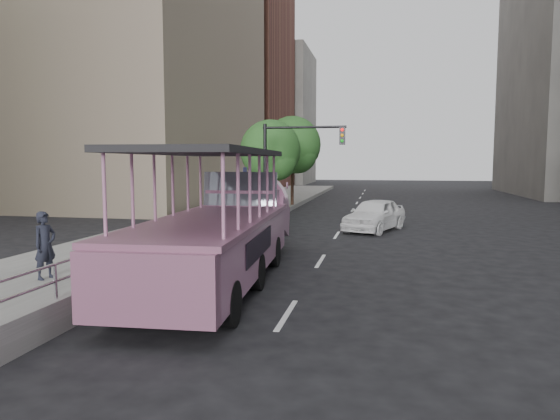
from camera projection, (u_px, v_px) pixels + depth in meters
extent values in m
plane|color=black|center=(263.00, 289.00, 12.89)|extent=(160.00, 160.00, 0.00)
cube|color=#9E9E99|center=(195.00, 228.00, 23.78)|extent=(5.50, 80.00, 0.30)
cube|color=#ADACA7|center=(180.00, 253.00, 15.42)|extent=(0.24, 30.00, 0.36)
cylinder|color=silver|center=(55.00, 281.00, 9.52)|extent=(0.07, 0.07, 0.70)
cylinder|color=silver|center=(111.00, 261.00, 11.47)|extent=(0.07, 0.07, 0.70)
cylinder|color=silver|center=(151.00, 247.00, 13.42)|extent=(0.07, 0.07, 0.70)
cylinder|color=silver|center=(180.00, 236.00, 15.37)|extent=(0.07, 0.07, 0.70)
cylinder|color=silver|center=(203.00, 228.00, 17.32)|extent=(0.07, 0.07, 0.70)
cylinder|color=silver|center=(221.00, 221.00, 19.27)|extent=(0.07, 0.07, 0.70)
cylinder|color=silver|center=(236.00, 216.00, 21.22)|extent=(0.07, 0.07, 0.70)
cylinder|color=silver|center=(248.00, 211.00, 23.17)|extent=(0.07, 0.07, 0.70)
cylinder|color=silver|center=(259.00, 207.00, 25.12)|extent=(0.07, 0.07, 0.70)
cylinder|color=silver|center=(180.00, 236.00, 15.37)|extent=(0.06, 22.00, 0.06)
cylinder|color=silver|center=(180.00, 225.00, 15.33)|extent=(0.06, 22.00, 0.06)
cylinder|color=black|center=(119.00, 299.00, 10.24)|extent=(0.42, 0.96, 0.94)
cylinder|color=black|center=(228.00, 304.00, 9.92)|extent=(0.42, 0.96, 0.94)
cylinder|color=black|center=(170.00, 269.00, 13.12)|extent=(0.42, 0.96, 0.94)
cylinder|color=black|center=(256.00, 272.00, 12.80)|extent=(0.42, 0.96, 0.94)
cylinder|color=black|center=(202.00, 250.00, 15.99)|extent=(0.42, 0.96, 0.94)
cylinder|color=black|center=(273.00, 252.00, 15.68)|extent=(0.42, 0.96, 0.94)
cube|color=#BE78A1|center=(214.00, 246.00, 13.11)|extent=(3.14, 8.69, 1.30)
cube|color=#BE78A1|center=(251.00, 216.00, 18.01)|extent=(2.69, 2.37, 1.63)
cylinder|color=#BE78A1|center=(256.00, 205.00, 18.86)|extent=(2.49, 0.88, 2.45)
cube|color=#844D69|center=(146.00, 289.00, 8.74)|extent=(2.62, 0.53, 1.30)
cube|color=#844D69|center=(214.00, 220.00, 13.04)|extent=(3.28, 9.01, 0.13)
cube|color=black|center=(208.00, 152.00, 12.46)|extent=(3.19, 7.04, 0.15)
cube|color=gray|center=(240.00, 189.00, 16.11)|extent=(2.41, 0.36, 1.09)
cube|color=#BE78A1|center=(243.00, 197.00, 16.60)|extent=(2.35, 1.18, 0.52)
imported|color=white|center=(375.00, 215.00, 23.81)|extent=(3.33, 4.91, 1.55)
imported|color=#20232F|center=(45.00, 245.00, 12.70)|extent=(0.55, 0.71, 1.74)
cylinder|color=black|center=(245.00, 208.00, 20.66)|extent=(0.09, 0.09, 2.79)
cube|color=#0C0F57|center=(245.00, 179.00, 20.54)|extent=(0.08, 0.69, 1.00)
cube|color=white|center=(246.00, 179.00, 20.54)|extent=(0.05, 0.45, 0.61)
cylinder|color=black|center=(265.00, 175.00, 25.41)|extent=(0.18, 0.18, 5.20)
cylinder|color=black|center=(304.00, 127.00, 24.78)|extent=(4.20, 0.12, 0.12)
cube|color=black|center=(342.00, 136.00, 24.44)|extent=(0.28, 0.22, 0.85)
sphere|color=red|center=(342.00, 130.00, 24.28)|extent=(0.16, 0.16, 0.16)
cylinder|color=#3D261B|center=(271.00, 192.00, 29.02)|extent=(0.22, 0.22, 3.08)
sphere|color=#264F1F|center=(271.00, 150.00, 28.79)|extent=(3.52, 3.52, 3.52)
sphere|color=#264F1F|center=(276.00, 160.00, 28.47)|extent=(2.42, 2.42, 2.42)
cylinder|color=#3D261B|center=(292.00, 184.00, 34.81)|extent=(0.22, 0.22, 3.47)
sphere|color=#264F1F|center=(292.00, 145.00, 34.55)|extent=(3.97, 3.97, 3.97)
sphere|color=#264F1F|center=(297.00, 154.00, 34.24)|extent=(2.73, 2.73, 2.73)
cube|color=brown|center=(212.00, 84.00, 62.04)|extent=(18.00, 16.00, 26.00)
cube|color=gray|center=(259.00, 119.00, 77.53)|extent=(16.00, 14.00, 20.00)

